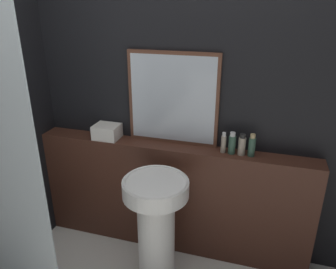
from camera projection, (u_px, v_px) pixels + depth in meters
wall_back at (176, 102)px, 2.50m from camera, size 8.00×0.06×2.50m
vanity_counter at (172, 197)px, 2.69m from camera, size 2.21×0.19×0.93m
pedestal_sink at (156, 221)px, 2.32m from camera, size 0.46×0.46×0.85m
mirror at (173, 99)px, 2.45m from camera, size 0.70×0.03×0.70m
towel_stack at (107, 132)px, 2.64m from camera, size 0.20×0.17×0.11m
shampoo_bottle at (223, 143)px, 2.38m from camera, size 0.04×0.04×0.16m
conditioner_bottle at (232, 144)px, 2.37m from camera, size 0.05×0.05×0.17m
lotion_bottle at (242, 145)px, 2.35m from camera, size 0.05×0.05×0.16m
body_wash_bottle at (252, 146)px, 2.33m from camera, size 0.05×0.05×0.17m
shower_panel at (3, 169)px, 1.98m from camera, size 0.55×0.02×2.03m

